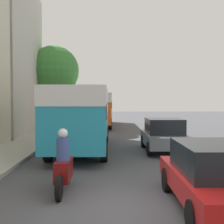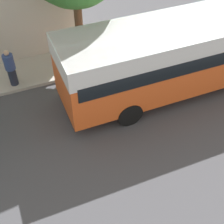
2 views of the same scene
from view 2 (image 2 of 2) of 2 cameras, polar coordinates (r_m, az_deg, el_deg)
The scene contains 2 objects.
bus_following at distance 13.15m, azimuth 15.62°, elevation 11.88°, with size 2.67×11.43×3.07m.
pedestrian_near_curb at distance 13.71m, azimuth -18.08°, elevation 7.70°, with size 0.43×0.43×1.69m.
Camera 2 is at (6.86, 15.48, 8.79)m, focal length 50.00 mm.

